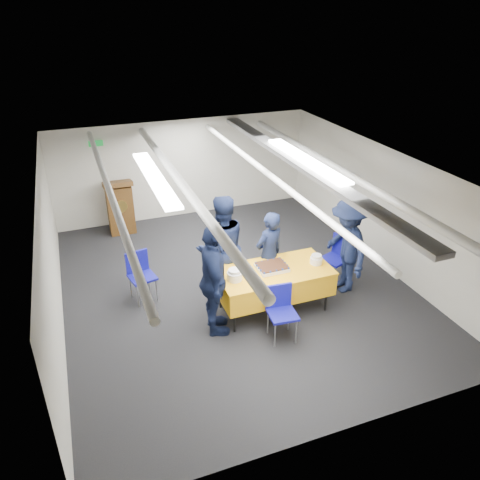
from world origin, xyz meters
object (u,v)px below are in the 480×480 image
at_px(chair_left, 140,271).
at_px(sailor_c, 214,281).
at_px(chair_near, 281,307).
at_px(sailor_a, 269,255).
at_px(sailor_d, 346,246).
at_px(chair_right, 338,254).
at_px(sheet_cake, 272,267).
at_px(sailor_b, 222,247).
at_px(serving_table, 274,281).
at_px(podium, 120,206).

bearing_deg(chair_left, sailor_c, -55.88).
relative_size(chair_near, sailor_c, 0.47).
xyz_separation_m(sailor_a, sailor_d, (1.33, -0.32, 0.08)).
bearing_deg(sailor_d, sailor_c, -78.88).
distance_m(chair_right, chair_left, 3.57).
height_order(sheet_cake, sailor_b, sailor_b).
bearing_deg(serving_table, chair_near, -105.12).
bearing_deg(chair_right, sailor_d, -99.46).
distance_m(serving_table, sailor_a, 0.53).
relative_size(serving_table, sailor_d, 1.08).
relative_size(chair_right, sailor_d, 0.50).
relative_size(chair_right, chair_left, 1.00).
bearing_deg(serving_table, sailor_b, 130.83).
relative_size(sheet_cake, sailor_c, 0.27).
height_order(chair_near, sailor_a, sailor_a).
bearing_deg(serving_table, sailor_a, 76.14).
height_order(serving_table, podium, podium).
bearing_deg(sailor_b, podium, -77.65).
height_order(serving_table, chair_right, chair_right).
height_order(podium, sailor_b, sailor_b).
bearing_deg(sailor_b, serving_table, 120.80).
distance_m(sheet_cake, sailor_c, 1.10).
distance_m(serving_table, sheet_cake, 0.26).
bearing_deg(chair_near, sailor_c, 153.11).
height_order(sheet_cake, chair_right, chair_right).
height_order(chair_near, chair_right, same).
relative_size(sailor_b, sailor_c, 1.02).
xyz_separation_m(serving_table, chair_left, (-2.01, 1.14, -0.03)).
xyz_separation_m(podium, chair_right, (3.46, -3.47, -0.08)).
bearing_deg(sheet_cake, chair_left, 150.80).
distance_m(sheet_cake, sailor_a, 0.45).
distance_m(serving_table, chair_near, 0.69).
distance_m(sheet_cake, chair_right, 1.61).
bearing_deg(sailor_a, sailor_d, 149.36).
distance_m(serving_table, podium, 4.39).
bearing_deg(podium, chair_right, -45.06).
xyz_separation_m(sailor_a, sailor_b, (-0.76, 0.29, 0.14)).
bearing_deg(sailor_b, sailor_c, 55.00).
bearing_deg(chair_right, chair_left, 169.05).
bearing_deg(sailor_c, chair_near, -106.04).
bearing_deg(chair_left, serving_table, -29.67).
bearing_deg(sheet_cake, chair_right, 15.80).
bearing_deg(sailor_d, sheet_cake, -82.51).
bearing_deg(chair_near, chair_right, 34.03).
height_order(sailor_a, sailor_b, sailor_b).
bearing_deg(sailor_a, sailor_b, -37.57).
bearing_deg(podium, chair_near, -68.87).
height_order(chair_near, chair_left, same).
xyz_separation_m(chair_right, sailor_d, (-0.05, -0.32, 0.34)).
bearing_deg(sailor_d, chair_near, -60.18).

